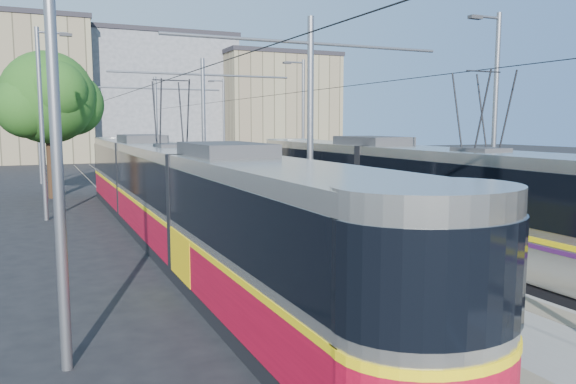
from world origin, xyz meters
name	(u,v)px	position (x,y,z in m)	size (l,w,h in m)	color
ground	(499,340)	(0.00, 0.00, 0.00)	(160.00, 160.00, 0.00)	black
platform	(223,209)	(0.00, 17.00, 0.15)	(4.00, 50.00, 0.30)	gray
tactile_strip_left	(192,208)	(-1.45, 17.00, 0.30)	(0.70, 50.00, 0.01)	gray
tactile_strip_right	(252,204)	(1.45, 17.00, 0.30)	(0.70, 50.00, 0.01)	gray
rails	(223,212)	(0.00, 17.00, 0.02)	(8.71, 70.00, 0.03)	gray
tram_left	(173,194)	(-3.60, 11.20, 1.71)	(2.43, 29.01, 5.50)	black
tram_right	(478,202)	(3.60, 4.51, 1.86)	(2.43, 27.73, 5.50)	black
catenary	(243,113)	(0.00, 14.15, 4.52)	(9.20, 70.00, 7.00)	slate
street_lamps	(198,122)	(0.00, 21.00, 4.18)	(15.18, 38.22, 8.00)	slate
shelter	(247,185)	(0.05, 13.87, 1.58)	(0.79, 1.17, 2.44)	black
tree	(54,100)	(-6.70, 25.87, 5.39)	(5.49, 5.07, 7.97)	#382314
building_left	(9,90)	(-10.00, 60.00, 7.64)	(16.32, 12.24, 15.26)	gray
building_centre	(153,97)	(6.00, 64.00, 7.44)	(18.36, 14.28, 14.86)	gray
building_right	(275,105)	(20.00, 58.00, 6.40)	(14.28, 10.20, 12.79)	gray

